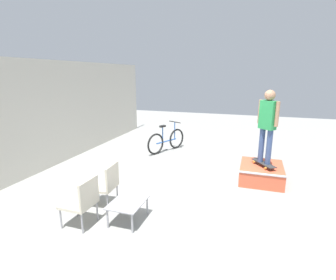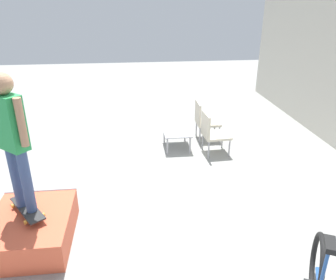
{
  "view_description": "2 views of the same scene",
  "coord_description": "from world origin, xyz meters",
  "px_view_note": "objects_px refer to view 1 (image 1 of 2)",
  "views": [
    {
      "loc": [
        -5.54,
        -1.04,
        2.64
      ],
      "look_at": [
        0.18,
        0.86,
        1.1
      ],
      "focal_mm": 28.0,
      "sensor_mm": 36.0,
      "label": 1
    },
    {
      "loc": [
        4.79,
        0.08,
        3.02
      ],
      "look_at": [
        0.2,
        0.61,
        1.0
      ],
      "focal_mm": 35.0,
      "sensor_mm": 36.0,
      "label": 2
    }
  ],
  "objects_px": {
    "skateboard_on_ramp": "(264,163)",
    "coffee_table": "(128,204)",
    "patio_chair_left": "(83,200)",
    "bicycle": "(167,141)",
    "skate_ramp_box": "(261,173)",
    "patio_chair_right": "(106,183)",
    "person_skater": "(268,121)"
  },
  "relations": [
    {
      "from": "skateboard_on_ramp",
      "to": "bicycle",
      "type": "bearing_deg",
      "value": 26.1
    },
    {
      "from": "skate_ramp_box",
      "to": "patio_chair_left",
      "type": "xyz_separation_m",
      "value": [
        -3.14,
        3.01,
        0.29
      ]
    },
    {
      "from": "coffee_table",
      "to": "bicycle",
      "type": "relative_size",
      "value": 0.47
    },
    {
      "from": "patio_chair_left",
      "to": "patio_chair_right",
      "type": "bearing_deg",
      "value": -179.19
    },
    {
      "from": "skateboard_on_ramp",
      "to": "coffee_table",
      "type": "bearing_deg",
      "value": 103.9
    },
    {
      "from": "skate_ramp_box",
      "to": "patio_chair_right",
      "type": "xyz_separation_m",
      "value": [
        -2.38,
        3.01,
        0.29
      ]
    },
    {
      "from": "skateboard_on_ramp",
      "to": "bicycle",
      "type": "xyz_separation_m",
      "value": [
        1.73,
        3.12,
        -0.1
      ]
    },
    {
      "from": "coffee_table",
      "to": "patio_chair_left",
      "type": "relative_size",
      "value": 0.85
    },
    {
      "from": "coffee_table",
      "to": "patio_chair_right",
      "type": "height_order",
      "value": "patio_chair_right"
    },
    {
      "from": "skateboard_on_ramp",
      "to": "patio_chair_right",
      "type": "height_order",
      "value": "patio_chair_right"
    },
    {
      "from": "skateboard_on_ramp",
      "to": "person_skater",
      "type": "bearing_deg",
      "value": -34.92
    },
    {
      "from": "coffee_table",
      "to": "skateboard_on_ramp",
      "type": "bearing_deg",
      "value": -41.19
    },
    {
      "from": "skate_ramp_box",
      "to": "bicycle",
      "type": "bearing_deg",
      "value": 61.68
    },
    {
      "from": "skateboard_on_ramp",
      "to": "bicycle",
      "type": "height_order",
      "value": "bicycle"
    },
    {
      "from": "person_skater",
      "to": "patio_chair_right",
      "type": "relative_size",
      "value": 2.01
    },
    {
      "from": "patio_chair_left",
      "to": "patio_chair_right",
      "type": "distance_m",
      "value": 0.77
    },
    {
      "from": "patio_chair_right",
      "to": "bicycle",
      "type": "relative_size",
      "value": 0.55
    },
    {
      "from": "skateboard_on_ramp",
      "to": "patio_chair_left",
      "type": "xyz_separation_m",
      "value": [
        -3.08,
        3.04,
        0.01
      ]
    },
    {
      "from": "patio_chair_right",
      "to": "bicycle",
      "type": "distance_m",
      "value": 4.04
    },
    {
      "from": "person_skater",
      "to": "bicycle",
      "type": "bearing_deg",
      "value": 11.34
    },
    {
      "from": "skateboard_on_ramp",
      "to": "coffee_table",
      "type": "distance_m",
      "value": 3.59
    },
    {
      "from": "person_skater",
      "to": "skateboard_on_ramp",
      "type": "bearing_deg",
      "value": 130.32
    },
    {
      "from": "patio_chair_left",
      "to": "bicycle",
      "type": "relative_size",
      "value": 0.55
    },
    {
      "from": "patio_chair_left",
      "to": "patio_chair_right",
      "type": "height_order",
      "value": "same"
    },
    {
      "from": "skateboard_on_ramp",
      "to": "bicycle",
      "type": "distance_m",
      "value": 3.57
    },
    {
      "from": "patio_chair_right",
      "to": "person_skater",
      "type": "bearing_deg",
      "value": 123.29
    },
    {
      "from": "skate_ramp_box",
      "to": "coffee_table",
      "type": "bearing_deg",
      "value": 139.85
    },
    {
      "from": "skate_ramp_box",
      "to": "patio_chair_left",
      "type": "bearing_deg",
      "value": 136.25
    },
    {
      "from": "person_skater",
      "to": "patio_chair_left",
      "type": "distance_m",
      "value": 4.46
    },
    {
      "from": "skate_ramp_box",
      "to": "patio_chair_right",
      "type": "height_order",
      "value": "patio_chair_right"
    },
    {
      "from": "skate_ramp_box",
      "to": "skateboard_on_ramp",
      "type": "xyz_separation_m",
      "value": [
        -0.06,
        -0.03,
        0.28
      ]
    },
    {
      "from": "coffee_table",
      "to": "patio_chair_right",
      "type": "xyz_separation_m",
      "value": [
        0.39,
        0.68,
        0.15
      ]
    }
  ]
}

